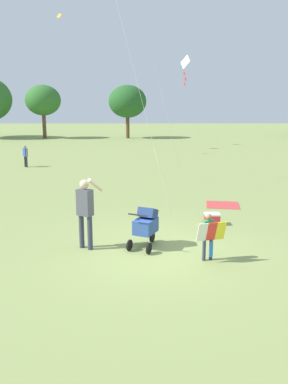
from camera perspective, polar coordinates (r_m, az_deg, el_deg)
The scene contains 9 objects.
ground_plane at distance 9.93m, azimuth 1.78°, elevation -8.49°, with size 120.00×120.00×0.00m, color #849351.
treeline_distant at distance 41.53m, azimuth -4.44°, elevation 12.45°, with size 40.21×6.08×5.99m.
child_with_butterfly_kite at distance 9.35m, azimuth 9.06°, elevation -5.69°, with size 0.69×0.44×1.11m.
person_adult_flyer at distance 9.99m, azimuth -8.27°, elevation -2.17°, with size 0.70×0.49×1.82m.
stroller at distance 10.09m, azimuth 0.27°, elevation -4.49°, with size 0.81×1.11×1.03m.
kite_orange_delta at distance 18.37m, azimuth 5.61°, elevation 16.73°, with size 1.65×2.68×5.57m.
person_red_shirt at distance 23.56m, azimuth -16.32°, elevation 5.10°, with size 0.30×0.30×1.21m.
picnic_blanket at distance 14.58m, azimuth 10.99°, elevation -1.80°, with size 1.13×1.07×0.02m, color #CC3D3D.
cooler_box at distance 12.20m, azimuth 9.52°, elevation -3.75°, with size 0.45×0.33×0.35m.
Camera 1 is at (-0.39, -9.26, 3.57)m, focal length 37.97 mm.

